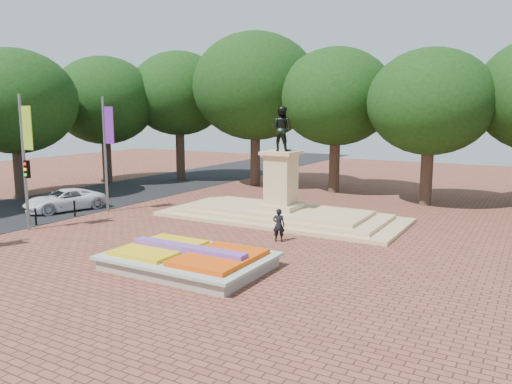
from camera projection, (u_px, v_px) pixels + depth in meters
The scene contains 10 objects.
ground at pixel (198, 252), 21.97m from camera, with size 90.00×90.00×0.00m, color brown.
asphalt_street at pixel (62, 203), 33.60m from camera, with size 9.00×90.00×0.02m, color black.
flower_bed at pixel (189, 259), 19.69m from camera, with size 6.30×4.30×0.91m.
monument at pixel (281, 203), 28.68m from camera, with size 14.00×6.00×6.40m.
tree_row_back at pixel (375, 103), 35.16m from camera, with size 44.80×8.80×10.43m.
tree_row_street at pixel (8, 107), 34.49m from camera, with size 8.40×25.40×9.98m.
banner_poles at pixel (20, 156), 25.16m from camera, with size 0.88×11.17×7.00m.
bollard_row at pixel (14, 221), 25.84m from camera, with size 0.12×13.12×0.98m.
van at pixel (64, 200), 30.98m from camera, with size 2.20×4.78×1.33m, color silver.
pedestrian at pixel (279, 225), 23.63m from camera, with size 0.58×0.38×1.60m, color black.
Camera 1 is at (12.77, -17.18, 6.16)m, focal length 35.00 mm.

